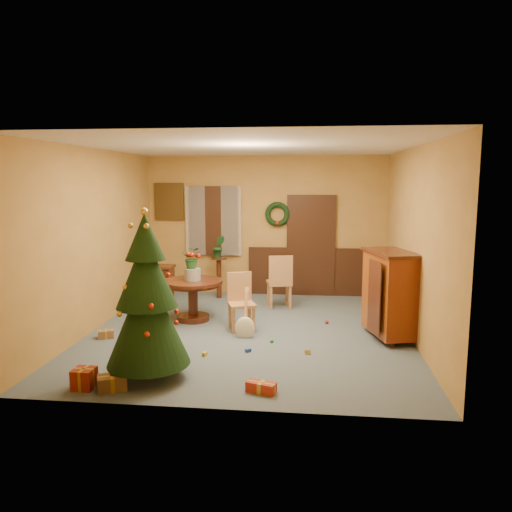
# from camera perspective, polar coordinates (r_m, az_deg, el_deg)

# --- Properties ---
(room_envelope) EXTENTS (5.50, 5.50, 5.50)m
(room_envelope) POSITION_cam_1_polar(r_m,az_deg,el_deg) (10.45, 2.21, 1.61)
(room_envelope) COLOR #3D4959
(room_envelope) RESTS_ON ground
(dining_table) EXTENTS (1.03, 1.03, 0.71)m
(dining_table) POSITION_cam_1_polar(r_m,az_deg,el_deg) (8.64, -7.22, -4.14)
(dining_table) COLOR #32150B
(dining_table) RESTS_ON floor
(urn) EXTENTS (0.28, 0.28, 0.20)m
(urn) POSITION_cam_1_polar(r_m,az_deg,el_deg) (8.57, -7.26, -2.09)
(urn) COLOR slate
(urn) RESTS_ON dining_table
(centerpiece_plant) EXTENTS (0.34, 0.29, 0.37)m
(centerpiece_plant) POSITION_cam_1_polar(r_m,az_deg,el_deg) (8.53, -7.30, -0.19)
(centerpiece_plant) COLOR #1E4C23
(centerpiece_plant) RESTS_ON urn
(chair_near) EXTENTS (0.51, 0.51, 0.92)m
(chair_near) POSITION_cam_1_polar(r_m,az_deg,el_deg) (8.06, -1.77, -4.98)
(chair_near) COLOR #9B683E
(chair_near) RESTS_ON floor
(chair_far) EXTENTS (0.53, 0.53, 1.02)m
(chair_far) POSITION_cam_1_polar(r_m,az_deg,el_deg) (9.35, 2.73, -2.74)
(chair_far) COLOR #9B683E
(chair_far) RESTS_ON floor
(guitar) EXTENTS (0.39, 0.52, 0.72)m
(guitar) POSITION_cam_1_polar(r_m,az_deg,el_deg) (7.67, -1.28, -6.67)
(guitar) COLOR beige
(guitar) RESTS_ON floor
(plant_stand) EXTENTS (0.32, 0.32, 0.84)m
(plant_stand) POSITION_cam_1_polar(r_m,az_deg,el_deg) (10.23, -4.26, -1.92)
(plant_stand) COLOR #32150B
(plant_stand) RESTS_ON floor
(stand_plant) EXTENTS (0.30, 0.26, 0.45)m
(stand_plant) POSITION_cam_1_polar(r_m,az_deg,el_deg) (10.15, -4.29, 1.09)
(stand_plant) COLOR #19471E
(stand_plant) RESTS_ON plant_stand
(christmas_tree) EXTENTS (1.01, 1.01, 2.08)m
(christmas_tree) POSITION_cam_1_polar(r_m,az_deg,el_deg) (6.13, -12.35, -4.84)
(christmas_tree) COLOR #382111
(christmas_tree) RESTS_ON floor
(writing_desk) EXTENTS (0.85, 0.46, 0.74)m
(writing_desk) POSITION_cam_1_polar(r_m,az_deg,el_deg) (10.07, -11.72, -2.06)
(writing_desk) COLOR #32150B
(writing_desk) RESTS_ON floor
(sideboard) EXTENTS (0.81, 1.16, 1.35)m
(sideboard) POSITION_cam_1_polar(r_m,az_deg,el_deg) (7.83, 15.03, -4.00)
(sideboard) COLOR #58130A
(sideboard) RESTS_ON floor
(gift_a) EXTENTS (0.39, 0.35, 0.17)m
(gift_a) POSITION_cam_1_polar(r_m,az_deg,el_deg) (6.16, -16.13, -13.73)
(gift_a) COLOR brown
(gift_a) RESTS_ON floor
(gift_b) EXTENTS (0.24, 0.24, 0.24)m
(gift_b) POSITION_cam_1_polar(r_m,az_deg,el_deg) (6.27, -19.04, -13.10)
(gift_b) COLOR maroon
(gift_b) RESTS_ON floor
(gift_c) EXTENTS (0.28, 0.24, 0.13)m
(gift_c) POSITION_cam_1_polar(r_m,az_deg,el_deg) (8.06, -16.78, -8.54)
(gift_c) COLOR brown
(gift_c) RESTS_ON floor
(gift_d) EXTENTS (0.36, 0.23, 0.12)m
(gift_d) POSITION_cam_1_polar(r_m,az_deg,el_deg) (5.87, 0.59, -14.77)
(gift_d) COLOR maroon
(gift_d) RESTS_ON floor
(toy_a) EXTENTS (0.09, 0.09, 0.05)m
(toy_a) POSITION_cam_1_polar(r_m,az_deg,el_deg) (7.14, -0.92, -10.73)
(toy_a) COLOR #253FA4
(toy_a) RESTS_ON floor
(toy_b) EXTENTS (0.06, 0.06, 0.06)m
(toy_b) POSITION_cam_1_polar(r_m,az_deg,el_deg) (7.53, 1.81, -9.65)
(toy_b) COLOR green
(toy_b) RESTS_ON floor
(toy_c) EXTENTS (0.07, 0.09, 0.05)m
(toy_c) POSITION_cam_1_polar(r_m,az_deg,el_deg) (7.04, -5.88, -11.08)
(toy_c) COLOR gold
(toy_c) RESTS_ON floor
(toy_d) EXTENTS (0.06, 0.06, 0.06)m
(toy_d) POSITION_cam_1_polar(r_m,az_deg,el_deg) (8.55, 8.08, -7.49)
(toy_d) COLOR #B9240C
(toy_d) RESTS_ON floor
(toy_e) EXTENTS (0.08, 0.05, 0.05)m
(toy_e) POSITION_cam_1_polar(r_m,az_deg,el_deg) (7.10, 5.91, -10.89)
(toy_e) COLOR gold
(toy_e) RESTS_ON floor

